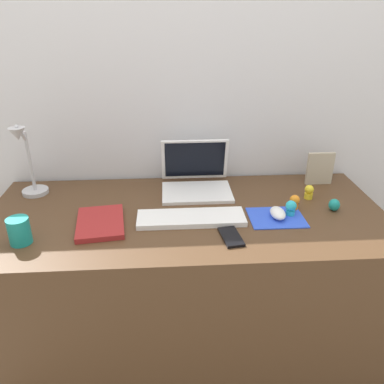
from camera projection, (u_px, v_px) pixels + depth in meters
ground_plane at (188, 349)px, 1.87m from camera, size 6.00×6.00×0.00m
back_wall at (182, 172)px, 1.91m from camera, size 2.78×0.05×1.50m
desk at (187, 287)px, 1.71m from camera, size 1.58×0.71×0.74m
laptop at (196, 177)px, 1.74m from camera, size 0.30×0.26×0.21m
keyboard at (191, 218)px, 1.49m from camera, size 0.41×0.13×0.02m
mousepad at (276, 217)px, 1.52m from camera, size 0.21×0.17×0.00m
mouse at (278, 213)px, 1.51m from camera, size 0.06×0.10×0.03m
cell_phone at (231, 237)px, 1.38m from camera, size 0.08×0.14×0.01m
desk_lamp at (27, 164)px, 1.62m from camera, size 0.11×0.16×0.33m
notebook_pad at (100, 223)px, 1.46m from camera, size 0.20×0.26×0.02m
picture_frame at (320, 169)px, 1.78m from camera, size 0.12×0.02×0.15m
coffee_mug at (19, 231)px, 1.34m from camera, size 0.08×0.08×0.09m
toy_figurine_cyan at (291, 208)px, 1.52m from camera, size 0.04×0.04×0.06m
toy_figurine_orange at (295, 202)px, 1.56m from camera, size 0.04×0.04×0.06m
toy_figurine_teal at (334, 205)px, 1.56m from camera, size 0.04×0.04×0.05m
toy_figurine_yellow at (309, 192)px, 1.66m from camera, size 0.04×0.04×0.06m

